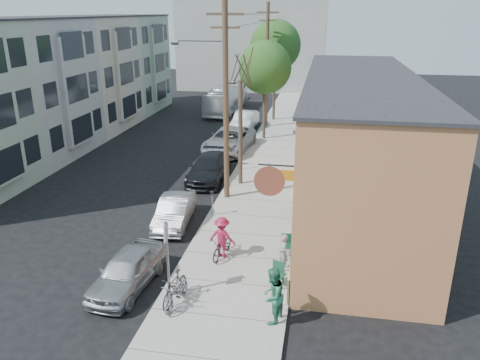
% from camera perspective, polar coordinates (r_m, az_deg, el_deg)
% --- Properties ---
extents(ground, '(120.00, 120.00, 0.00)m').
position_cam_1_polar(ground, '(22.02, -10.17, -5.97)').
color(ground, black).
extents(sidewalk, '(4.50, 58.00, 0.15)m').
position_cam_1_polar(sidewalk, '(31.09, 4.20, 2.27)').
color(sidewalk, '#A6A299').
rests_on(sidewalk, ground).
extents(cafe_building, '(6.60, 20.20, 6.61)m').
position_cam_1_polar(cafe_building, '(24.33, 14.00, 4.59)').
color(cafe_building, '#B67043').
rests_on(cafe_building, ground).
extents(apartment_row, '(6.30, 32.00, 9.00)m').
position_cam_1_polar(apartment_row, '(38.01, -20.46, 11.20)').
color(apartment_row, '#93A68C').
rests_on(apartment_row, ground).
extents(end_cap_building, '(18.00, 8.00, 12.00)m').
position_cam_1_polar(end_cap_building, '(61.27, 1.61, 16.72)').
color(end_cap_building, '#9D9D98').
rests_on(end_cap_building, ground).
extents(sign_post, '(0.07, 0.45, 2.80)m').
position_cam_1_polar(sign_post, '(16.18, -8.86, -8.66)').
color(sign_post, slate).
rests_on(sign_post, sidewalk).
extents(parking_meter_near, '(0.14, 0.14, 1.24)m').
position_cam_1_polar(parking_meter_near, '(22.48, -3.44, -2.36)').
color(parking_meter_near, slate).
rests_on(parking_meter_near, sidewalk).
extents(parking_meter_far, '(0.14, 0.14, 1.24)m').
position_cam_1_polar(parking_meter_far, '(28.92, -0.20, 2.83)').
color(parking_meter_far, slate).
rests_on(parking_meter_far, sidewalk).
extents(utility_pole_near, '(3.57, 0.28, 10.00)m').
position_cam_1_polar(utility_pole_near, '(23.56, -1.88, 9.94)').
color(utility_pole_near, '#503A28').
rests_on(utility_pole_near, sidewalk).
extents(utility_pole_far, '(1.80, 0.28, 10.00)m').
position_cam_1_polar(utility_pole_far, '(39.60, 3.31, 13.93)').
color(utility_pole_far, '#503A28').
rests_on(utility_pole_far, sidewalk).
extents(tree_bare, '(0.24, 0.24, 5.86)m').
position_cam_1_polar(tree_bare, '(26.04, 0.05, 5.68)').
color(tree_bare, '#44392C').
rests_on(tree_bare, sidewalk).
extents(tree_leafy_mid, '(3.93, 3.93, 7.35)m').
position_cam_1_polar(tree_leafy_mid, '(35.59, 3.06, 13.54)').
color(tree_leafy_mid, '#44392C').
rests_on(tree_leafy_mid, sidewalk).
extents(tree_leafy_far, '(4.42, 4.42, 8.70)m').
position_cam_1_polar(tree_leafy_far, '(42.14, 4.31, 16.03)').
color(tree_leafy_far, '#44392C').
rests_on(tree_leafy_far, sidewalk).
extents(patio_chair_a, '(0.55, 0.55, 0.88)m').
position_cam_1_polar(patio_chair_a, '(19.11, 5.69, -7.99)').
color(patio_chair_a, '#13472E').
rests_on(patio_chair_a, sidewalk).
extents(patio_chair_b, '(0.64, 0.64, 0.88)m').
position_cam_1_polar(patio_chair_b, '(17.16, 4.65, -11.46)').
color(patio_chair_b, '#13472E').
rests_on(patio_chair_b, sidewalk).
extents(patron_grey, '(0.50, 0.62, 1.48)m').
position_cam_1_polar(patron_grey, '(18.00, 5.27, -8.77)').
color(patron_grey, gray).
rests_on(patron_grey, sidewalk).
extents(patron_green, '(0.95, 1.09, 1.89)m').
position_cam_1_polar(patron_green, '(15.14, 3.98, -13.90)').
color(patron_green, '#307955').
rests_on(patron_green, sidewalk).
extents(cyclist, '(1.20, 0.82, 1.71)m').
position_cam_1_polar(cyclist, '(18.81, -2.19, -6.96)').
color(cyclist, maroon).
rests_on(cyclist, sidewalk).
extents(cyclist_bike, '(0.93, 1.80, 0.90)m').
position_cam_1_polar(cyclist_bike, '(18.99, -2.17, -8.04)').
color(cyclist_bike, black).
rests_on(cyclist_bike, sidewalk).
extents(parked_bike_a, '(0.76, 1.83, 1.07)m').
position_cam_1_polar(parked_bike_a, '(16.38, -7.97, -12.91)').
color(parked_bike_a, black).
rests_on(parked_bike_a, sidewalk).
extents(parked_bike_b, '(0.83, 1.79, 0.90)m').
position_cam_1_polar(parked_bike_b, '(16.27, -7.72, -13.47)').
color(parked_bike_b, slate).
rests_on(parked_bike_b, sidewalk).
extents(car_0, '(1.95, 4.13, 1.37)m').
position_cam_1_polar(car_0, '(17.65, -13.60, -10.70)').
color(car_0, '#989C9F').
rests_on(car_0, ground).
extents(car_1, '(1.74, 4.05, 1.30)m').
position_cam_1_polar(car_1, '(22.14, -7.99, -3.83)').
color(car_1, '#97979E').
rests_on(car_1, ground).
extents(car_2, '(2.13, 5.00, 1.44)m').
position_cam_1_polar(car_2, '(27.73, -3.82, 1.45)').
color(car_2, black).
rests_on(car_2, ground).
extents(car_3, '(3.26, 6.20, 1.66)m').
position_cam_1_polar(car_3, '(33.26, -1.33, 4.86)').
color(car_3, '#A6A9AE').
rests_on(car_3, ground).
extents(car_4, '(1.82, 4.72, 1.53)m').
position_cam_1_polar(car_4, '(39.56, 0.59, 7.23)').
color(car_4, silver).
rests_on(car_4, ground).
extents(bus, '(2.65, 9.37, 2.58)m').
position_cam_1_polar(bus, '(46.83, -1.70, 9.89)').
color(bus, white).
rests_on(bus, ground).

